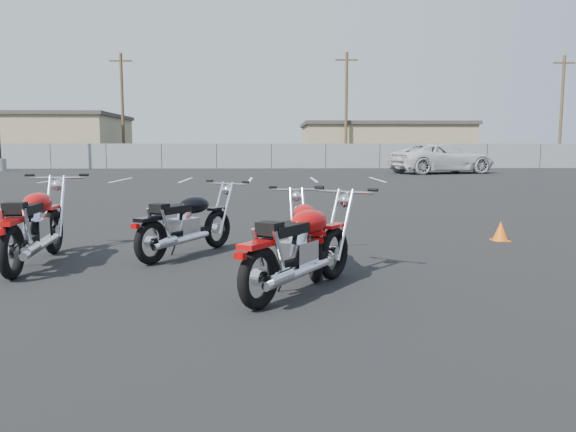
{
  "coord_description": "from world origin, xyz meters",
  "views": [
    {
      "loc": [
        -0.01,
        -6.34,
        1.5
      ],
      "look_at": [
        0.2,
        0.6,
        0.65
      ],
      "focal_mm": 35.0,
      "sensor_mm": 36.0,
      "label": 1
    }
  ],
  "objects_px": {
    "white_van": "(442,150)",
    "motorcycle_front_red": "(34,226)",
    "motorcycle_rear_red": "(307,234)",
    "motorcycle_third_red": "(301,248)",
    "motorcycle_second_black": "(187,223)"
  },
  "relations": [
    {
      "from": "white_van",
      "to": "motorcycle_front_red",
      "type": "bearing_deg",
      "value": 135.64
    },
    {
      "from": "motorcycle_rear_red",
      "to": "white_van",
      "type": "bearing_deg",
      "value": 69.71
    },
    {
      "from": "motorcycle_rear_red",
      "to": "white_van",
      "type": "height_order",
      "value": "white_van"
    },
    {
      "from": "motorcycle_third_red",
      "to": "white_van",
      "type": "distance_m",
      "value": 28.84
    },
    {
      "from": "white_van",
      "to": "motorcycle_second_black",
      "type": "bearing_deg",
      "value": 138.49
    },
    {
      "from": "motorcycle_second_black",
      "to": "white_van",
      "type": "bearing_deg",
      "value": 65.88
    },
    {
      "from": "motorcycle_front_red",
      "to": "motorcycle_third_red",
      "type": "xyz_separation_m",
      "value": [
        3.31,
        -1.47,
        -0.04
      ]
    },
    {
      "from": "motorcycle_second_black",
      "to": "motorcycle_third_red",
      "type": "relative_size",
      "value": 0.99
    },
    {
      "from": "motorcycle_front_red",
      "to": "motorcycle_rear_red",
      "type": "height_order",
      "value": "motorcycle_front_red"
    },
    {
      "from": "motorcycle_second_black",
      "to": "white_van",
      "type": "height_order",
      "value": "white_van"
    },
    {
      "from": "motorcycle_rear_red",
      "to": "motorcycle_third_red",
      "type": "bearing_deg",
      "value": -96.95
    },
    {
      "from": "motorcycle_second_black",
      "to": "motorcycle_third_red",
      "type": "distance_m",
      "value": 2.53
    },
    {
      "from": "motorcycle_third_red",
      "to": "white_van",
      "type": "bearing_deg",
      "value": 70.23
    },
    {
      "from": "motorcycle_second_black",
      "to": "motorcycle_front_red",
      "type": "bearing_deg",
      "value": -162.05
    },
    {
      "from": "motorcycle_second_black",
      "to": "white_van",
      "type": "relative_size",
      "value": 0.27
    }
  ]
}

